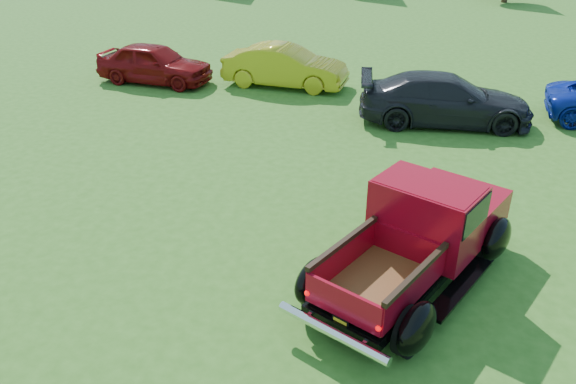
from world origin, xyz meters
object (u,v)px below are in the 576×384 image
object	(u,v)px
show_car_red	(154,63)
show_car_grey	(445,99)
show_car_yellow	(285,66)
pickup_truck	(424,232)

from	to	relation	value
show_car_red	show_car_grey	bearing A→B (deg)	-94.55
show_car_yellow	show_car_grey	size ratio (longest dim) A/B	0.87
show_car_red	show_car_yellow	world-z (taller)	show_car_yellow
pickup_truck	show_car_red	size ratio (longest dim) A/B	1.23
show_car_yellow	pickup_truck	bearing A→B (deg)	-150.19
pickup_truck	show_car_grey	bearing A→B (deg)	112.29
show_car_red	show_car_grey	size ratio (longest dim) A/B	0.83
pickup_truck	show_car_grey	distance (m)	7.66
pickup_truck	show_car_grey	world-z (taller)	pickup_truck
pickup_truck	show_car_red	xyz separation A→B (m)	(-9.55, 9.25, -0.14)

